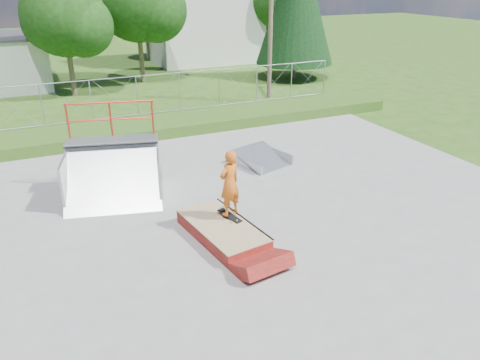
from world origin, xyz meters
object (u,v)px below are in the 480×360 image
(grind_box, at_px, (222,231))
(flat_bank_ramp, at_px, (262,158))
(quarter_pipe, at_px, (111,157))
(skater, at_px, (230,186))

(grind_box, bearing_deg, flat_bank_ramp, 43.55)
(quarter_pipe, distance_m, flat_bank_ramp, 5.61)
(grind_box, relative_size, quarter_pipe, 1.04)
(grind_box, bearing_deg, quarter_pipe, 112.71)
(quarter_pipe, distance_m, skater, 4.08)
(quarter_pipe, height_order, flat_bank_ramp, quarter_pipe)
(grind_box, height_order, flat_bank_ramp, flat_bank_ramp)
(grind_box, height_order, quarter_pipe, quarter_pipe)
(flat_bank_ramp, relative_size, skater, 0.96)
(quarter_pipe, relative_size, skater, 1.56)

